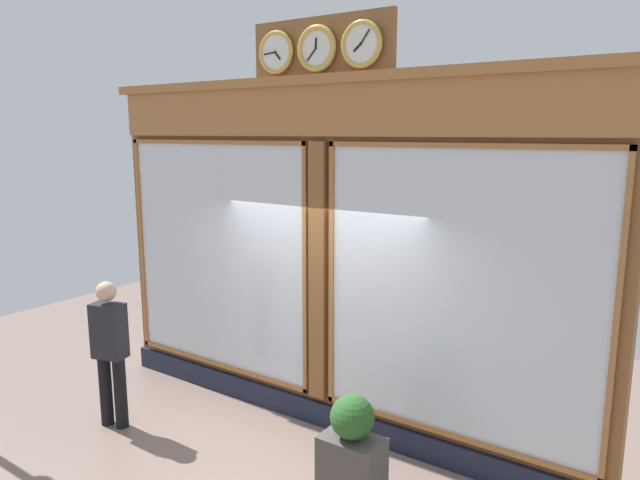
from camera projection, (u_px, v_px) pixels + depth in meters
shop_facade at (326, 255)px, 6.41m from camera, size 6.22×0.42×4.45m
pedestrian at (110, 348)px, 6.47m from camera, size 0.41×0.31×1.69m
planter_box at (352, 470)px, 5.21m from camera, size 0.56×0.36×0.62m
planter_shrub at (352, 417)px, 5.12m from camera, size 0.40×0.40×0.40m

